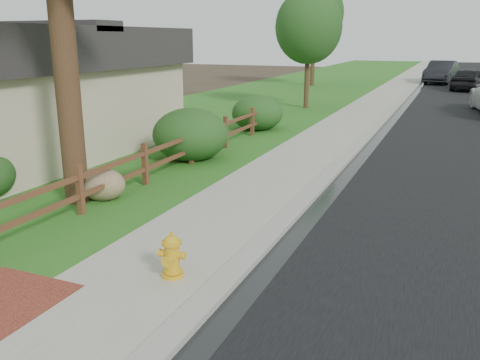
% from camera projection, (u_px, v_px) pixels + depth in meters
% --- Properties ---
extents(ground, '(120.00, 120.00, 0.00)m').
position_uv_depth(ground, '(160.00, 319.00, 6.71)').
color(ground, '#372A1E').
extents(road, '(8.00, 90.00, 0.02)m').
position_uv_depth(road, '(477.00, 90.00, 36.02)').
color(road, black).
rests_on(road, ground).
extents(curb, '(0.40, 90.00, 0.12)m').
position_uv_depth(curb, '(415.00, 87.00, 37.58)').
color(curb, gray).
rests_on(curb, ground).
extents(wet_gutter, '(0.50, 90.00, 0.00)m').
position_uv_depth(wet_gutter, '(419.00, 88.00, 37.46)').
color(wet_gutter, black).
rests_on(wet_gutter, road).
extents(sidewalk, '(2.20, 90.00, 0.10)m').
position_uv_depth(sidewalk, '(396.00, 86.00, 38.07)').
color(sidewalk, gray).
rests_on(sidewalk, ground).
extents(grass_strip, '(1.60, 90.00, 0.06)m').
position_uv_depth(grass_strip, '(371.00, 86.00, 38.79)').
color(grass_strip, '#225919').
rests_on(grass_strip, ground).
extents(lawn_near, '(9.00, 90.00, 0.04)m').
position_uv_depth(lawn_near, '(305.00, 84.00, 40.74)').
color(lawn_near, '#225919').
rests_on(lawn_near, ground).
extents(ranch_fence, '(0.12, 16.92, 1.10)m').
position_uv_depth(ranch_fence, '(170.00, 153.00, 13.57)').
color(ranch_fence, '#462917').
rests_on(ranch_fence, ground).
extents(fire_hydrant, '(0.47, 0.38, 0.72)m').
position_uv_depth(fire_hydrant, '(172.00, 256.00, 7.60)').
color(fire_hydrant, gold).
rests_on(fire_hydrant, sidewalk).
extents(dark_car_mid, '(2.51, 4.85, 1.58)m').
position_uv_depth(dark_car_mid, '(468.00, 79.00, 35.58)').
color(dark_car_mid, black).
rests_on(dark_car_mid, road).
extents(dark_car_far, '(2.65, 5.62, 1.78)m').
position_uv_depth(dark_car_far, '(441.00, 72.00, 40.93)').
color(dark_car_far, black).
rests_on(dark_car_far, road).
extents(boulder, '(1.32, 1.12, 0.76)m').
position_uv_depth(boulder, '(102.00, 184.00, 11.51)').
color(boulder, brown).
rests_on(boulder, ground).
extents(shrub_b, '(2.64, 2.64, 1.58)m').
position_uv_depth(shrub_b, '(190.00, 135.00, 15.16)').
color(shrub_b, '#1E4217').
rests_on(shrub_b, ground).
extents(shrub_d, '(2.53, 2.53, 1.38)m').
position_uv_depth(shrub_d, '(257.00, 113.00, 20.13)').
color(shrub_d, '#1E4217').
rests_on(shrub_d, ground).
extents(tree_near_left, '(3.37, 3.37, 5.97)m').
position_uv_depth(tree_near_left, '(309.00, 27.00, 25.51)').
color(tree_near_left, '#392317').
rests_on(tree_near_left, ground).
extents(tree_mid_left, '(4.30, 4.30, 7.70)m').
position_uv_depth(tree_mid_left, '(315.00, 13.00, 37.55)').
color(tree_mid_left, '#392317').
rests_on(tree_mid_left, ground).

